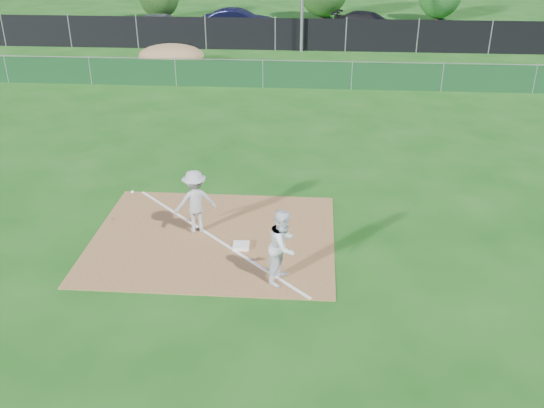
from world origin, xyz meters
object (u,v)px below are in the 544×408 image
at_px(car_right, 369,23).
at_px(play_at_first, 195,201).
at_px(car_left, 163,24).
at_px(runner, 283,246).
at_px(first_base, 241,246).
at_px(car_mid, 239,21).

bearing_deg(car_right, play_at_first, -175.41).
bearing_deg(car_right, car_left, 115.28).
relative_size(play_at_first, runner, 1.28).
height_order(first_base, car_mid, car_mid).
relative_size(runner, car_right, 0.37).
height_order(car_mid, car_right, car_mid).
bearing_deg(car_left, car_right, -84.60).
bearing_deg(play_at_first, car_mid, 94.77).
bearing_deg(car_left, runner, -163.91).
bearing_deg(runner, car_right, 11.80).
bearing_deg(play_at_first, first_base, -31.81).
height_order(first_base, car_left, car_left).
distance_m(play_at_first, runner, 3.10).
xyz_separation_m(first_base, play_at_first, (-1.23, 0.76, 0.78)).
bearing_deg(first_base, play_at_first, 148.19).
bearing_deg(car_mid, play_at_first, -176.76).
distance_m(first_base, car_right, 28.30).
relative_size(first_base, play_at_first, 0.18).
height_order(car_left, car_mid, car_mid).
distance_m(play_at_first, car_left, 26.21).
bearing_deg(car_mid, car_right, -87.25).
relative_size(runner, car_left, 0.40).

